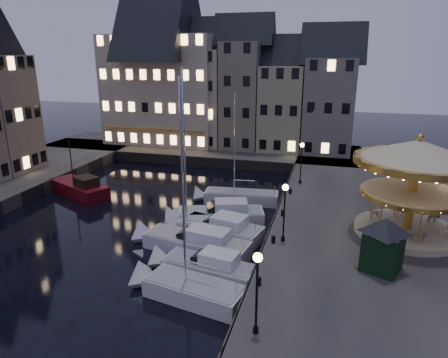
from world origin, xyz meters
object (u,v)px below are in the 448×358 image
(streetlamp_a, at_px, (257,282))
(carousel, at_px, (416,170))
(streetlamp_c, at_px, (301,157))
(motorboat_f, at_px, (235,197))
(motorboat_b, at_px, (203,267))
(ticket_kiosk, at_px, (385,235))
(streetlamp_b, at_px, (285,205))
(bollard_b, at_px, (273,239))
(motorboat_a, at_px, (186,289))
(streetlamp_d, at_px, (443,187))
(motorboat_e, at_px, (216,215))
(bollard_c, at_px, (283,212))
(bollard_d, at_px, (290,191))
(bollard_a, at_px, (259,281))
(motorboat_d, at_px, (216,229))
(red_fishing_boat, at_px, (80,189))
(motorboat_c, at_px, (192,242))

(streetlamp_a, bearing_deg, carousel, 57.88)
(streetlamp_c, height_order, motorboat_f, motorboat_f)
(motorboat_b, height_order, ticket_kiosk, ticket_kiosk)
(streetlamp_a, xyz_separation_m, motorboat_b, (-4.61, 6.14, -3.38))
(motorboat_f, bearing_deg, streetlamp_b, -59.39)
(bollard_b, distance_m, motorboat_a, 7.31)
(streetlamp_d, height_order, motorboat_e, streetlamp_d)
(bollard_c, distance_m, bollard_d, 5.50)
(bollard_a, bearing_deg, motorboat_d, 121.29)
(streetlamp_d, height_order, motorboat_d, streetlamp_d)
(motorboat_f, height_order, ticket_kiosk, motorboat_f)
(bollard_d, distance_m, motorboat_f, 5.34)
(bollard_a, bearing_deg, motorboat_f, 108.25)
(streetlamp_a, xyz_separation_m, motorboat_e, (-6.27, 14.69, -3.37))
(motorboat_a, height_order, carousel, motorboat_a)
(motorboat_a, height_order, red_fishing_boat, motorboat_a)
(motorboat_e, relative_size, red_fishing_boat, 1.09)
(motorboat_a, bearing_deg, streetlamp_c, 76.27)
(motorboat_a, relative_size, carousel, 1.39)
(bollard_b, height_order, motorboat_f, motorboat_f)
(streetlamp_d, bearing_deg, motorboat_a, -140.42)
(motorboat_e, bearing_deg, carousel, -4.23)
(bollard_a, xyz_separation_m, motorboat_a, (-4.25, -0.35, -1.06))
(bollard_a, height_order, red_fishing_boat, red_fishing_boat)
(motorboat_e, distance_m, red_fishing_boat, 15.55)
(streetlamp_c, bearing_deg, motorboat_d, -115.78)
(bollard_b, bearing_deg, motorboat_c, -177.85)
(ticket_kiosk, bearing_deg, carousel, 68.57)
(streetlamp_a, distance_m, ticket_kiosk, 9.88)
(motorboat_b, xyz_separation_m, motorboat_e, (-1.65, 8.55, 0.00))
(bollard_a, distance_m, carousel, 14.01)
(motorboat_a, xyz_separation_m, motorboat_f, (-0.98, 16.20, -0.01))
(motorboat_a, height_order, motorboat_b, motorboat_a)
(bollard_c, relative_size, motorboat_f, 0.05)
(motorboat_a, height_order, motorboat_f, motorboat_a)
(streetlamp_d, relative_size, red_fishing_boat, 0.55)
(bollard_c, bearing_deg, red_fishing_boat, 171.61)
(streetlamp_a, distance_m, red_fishing_boat, 28.01)
(bollard_d, height_order, motorboat_f, motorboat_f)
(streetlamp_a, xyz_separation_m, streetlamp_d, (11.30, 17.00, 0.00))
(streetlamp_d, bearing_deg, motorboat_f, 170.56)
(bollard_b, height_order, carousel, carousel)
(bollard_d, bearing_deg, motorboat_a, -104.57)
(motorboat_a, relative_size, motorboat_d, 1.51)
(streetlamp_a, relative_size, motorboat_b, 0.58)
(streetlamp_b, bearing_deg, motorboat_f, 120.61)
(streetlamp_c, distance_m, bollard_c, 9.34)
(motorboat_d, relative_size, red_fishing_boat, 1.02)
(bollard_d, relative_size, motorboat_a, 0.05)
(bollard_c, bearing_deg, motorboat_d, -153.83)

